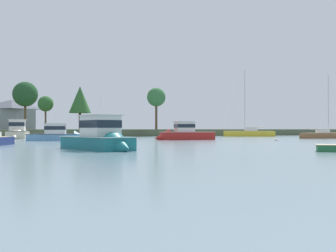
# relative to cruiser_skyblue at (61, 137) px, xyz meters

# --- Properties ---
(far_shore_bank) EXTENTS (181.69, 54.56, 1.36)m
(far_shore_bank) POSITION_rel_cruiser_skyblue_xyz_m (5.24, 53.43, 0.18)
(far_shore_bank) COLOR #4C563D
(far_shore_bank) RESTS_ON ground
(cruiser_skyblue) EXTENTS (7.93, 3.80, 4.29)m
(cruiser_skyblue) POSITION_rel_cruiser_skyblue_xyz_m (0.00, 0.00, 0.00)
(cruiser_skyblue) COLOR #669ECC
(cruiser_skyblue) RESTS_ON ground
(cruiser_red) EXTENTS (8.41, 3.63, 4.60)m
(cruiser_red) POSITION_rel_cruiser_skyblue_xyz_m (15.88, -1.05, 0.04)
(cruiser_red) COLOR #B2231E
(cruiser_red) RESTS_ON ground
(sailboat_wood) EXTENTS (7.94, 2.60, 10.41)m
(sailboat_wood) POSITION_rel_cruiser_skyblue_xyz_m (39.80, -1.29, -0.27)
(sailboat_wood) COLOR brown
(sailboat_wood) RESTS_ON ground
(cruiser_cream) EXTENTS (3.88, 10.44, 4.84)m
(cruiser_cream) POSITION_rel_cruiser_skyblue_xyz_m (-4.85, 13.63, 0.17)
(cruiser_cream) COLOR beige
(cruiser_cream) RESTS_ON ground
(cruiser_teal) EXTENTS (4.55, 8.28, 4.72)m
(cruiser_teal) POSITION_rel_cruiser_skyblue_xyz_m (-0.18, -25.40, 0.08)
(cruiser_teal) COLOR #196B70
(cruiser_teal) RESTS_ON ground
(sailboat_yellow) EXTENTS (9.93, 6.34, 13.71)m
(sailboat_yellow) POSITION_rel_cruiser_skyblue_xyz_m (38.07, 18.20, -0.21)
(sailboat_yellow) COLOR gold
(sailboat_yellow) RESTS_ON ground
(mooring_buoy_white) EXTENTS (0.46, 0.46, 0.51)m
(mooring_buoy_white) POSITION_rel_cruiser_skyblue_xyz_m (24.74, -10.26, -0.42)
(mooring_buoy_white) COLOR white
(mooring_buoy_white) RESTS_ON ground
(shore_tree_far_right) EXTENTS (5.43, 5.43, 10.69)m
(shore_tree_far_right) POSITION_rel_cruiser_skyblue_xyz_m (10.72, 52.40, 8.18)
(shore_tree_far_right) COLOR brown
(shore_tree_far_right) RESTS_ON far_shore_bank
(shore_tree_inland_a) EXTENTS (3.84, 3.84, 8.57)m
(shore_tree_inland_a) POSITION_rel_cruiser_skyblue_xyz_m (22.55, 28.78, 7.42)
(shore_tree_inland_a) COLOR brown
(shore_tree_inland_a) RESTS_ON far_shore_bank
(shore_tree_center) EXTENTS (3.70, 3.70, 7.93)m
(shore_tree_center) POSITION_rel_cruiser_skyblue_xyz_m (2.39, 51.25, 6.88)
(shore_tree_center) COLOR brown
(shore_tree_center) RESTS_ON far_shore_bank
(shore_tree_center_left) EXTENTS (4.94, 4.94, 9.48)m
(shore_tree_center_left) POSITION_rel_cruiser_skyblue_xyz_m (-2.88, 34.96, 7.82)
(shore_tree_center_left) COLOR brown
(shore_tree_center_left) RESTS_ON far_shore_bank
(cottage_hillside) EXTENTS (12.70, 8.43, 7.73)m
(cottage_hillside) POSITION_rel_cruiser_skyblue_xyz_m (-5.08, 65.53, 4.86)
(cottage_hillside) COLOR gray
(cottage_hillside) RESTS_ON far_shore_bank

